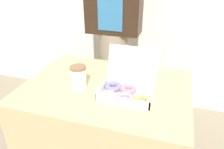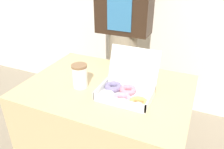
{
  "view_description": "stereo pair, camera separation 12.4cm",
  "coord_description": "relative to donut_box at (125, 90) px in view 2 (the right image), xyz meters",
  "views": [
    {
      "loc": [
        0.37,
        -1.09,
        1.45
      ],
      "look_at": [
        0.05,
        -0.04,
        0.87
      ],
      "focal_mm": 35.0,
      "sensor_mm": 36.0,
      "label": 1
    },
    {
      "loc": [
        0.49,
        -1.04,
        1.45
      ],
      "look_at": [
        0.05,
        -0.04,
        0.87
      ],
      "focal_mm": 35.0,
      "sensor_mm": 36.0,
      "label": 2
    }
  ],
  "objects": [
    {
      "name": "table",
      "position": [
        -0.14,
        0.06,
        -0.42
      ],
      "size": [
        1.01,
        0.73,
        0.77
      ],
      "color": "tan",
      "rests_on": "ground_plane"
    },
    {
      "name": "donut_box",
      "position": [
        0.0,
        0.0,
        0.0
      ],
      "size": [
        0.33,
        0.28,
        0.24
      ],
      "color": "white",
      "rests_on": "table"
    },
    {
      "name": "coffee_cup",
      "position": [
        -0.28,
        -0.01,
        0.04
      ],
      "size": [
        0.09,
        0.09,
        0.14
      ],
      "color": "white",
      "rests_on": "table"
    },
    {
      "name": "person_customer",
      "position": [
        -0.29,
        0.73,
        0.08
      ],
      "size": [
        0.45,
        0.25,
        1.67
      ],
      "color": "gray",
      "rests_on": "ground_plane"
    }
  ]
}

